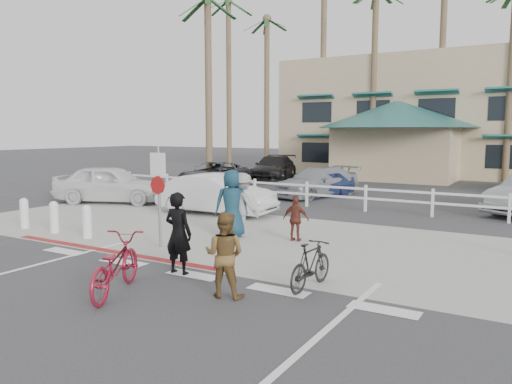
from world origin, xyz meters
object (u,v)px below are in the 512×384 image
Objects in this scene: bike_red at (115,265)px; bike_black at (311,265)px; sign_post at (159,192)px; car_white_sedan at (216,194)px; car_red_compact at (111,184)px.

bike_red is 1.35× the size of bike_black.
bike_red is (1.79, -3.26, -0.91)m from sign_post.
car_white_sedan is (-6.51, 6.14, 0.27)m from bike_black.
sign_post is at bearing -9.33° from bike_black.
car_red_compact is at bearing -66.63° from bike_red.
bike_black is 8.95m from car_white_sedan.
car_white_sedan is 0.94× the size of car_red_compact.
bike_red is 12.30m from car_red_compact.
car_red_compact is at bearing -23.50° from bike_black.
sign_post is 1.91× the size of bike_black.
sign_post is 0.62× the size of car_red_compact.
bike_black is at bearing -136.36° from car_white_sedan.
bike_red is at bearing 39.77° from bike_black.
sign_post is 4.99m from bike_black.
bike_red reaches higher than bike_black.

